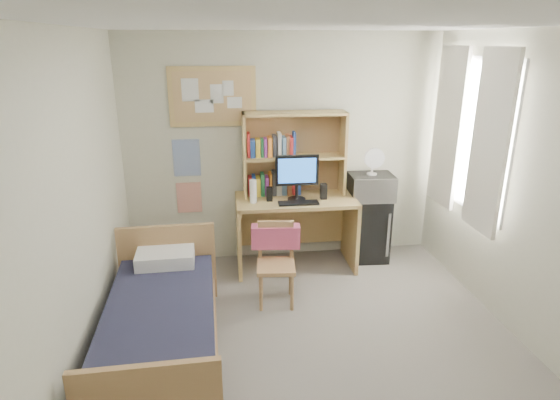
{
  "coord_description": "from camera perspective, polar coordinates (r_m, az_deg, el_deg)",
  "views": [
    {
      "loc": [
        -0.78,
        -3.11,
        2.5
      ],
      "look_at": [
        -0.17,
        1.2,
        1.01
      ],
      "focal_mm": 30.0,
      "sensor_mm": 36.0,
      "label": 1
    }
  ],
  "objects": [
    {
      "name": "floor",
      "position": [
        4.08,
        4.99,
        -19.19
      ],
      "size": [
        3.6,
        4.2,
        0.02
      ],
      "primitive_type": "cube",
      "color": "gray",
      "rests_on": "ground"
    },
    {
      "name": "ceiling",
      "position": [
        3.21,
        6.39,
        20.59
      ],
      "size": [
        3.6,
        4.2,
        0.02
      ],
      "primitive_type": "cube",
      "color": "white",
      "rests_on": "wall_back"
    },
    {
      "name": "wall_back",
      "position": [
        5.41,
        0.42,
        6.1
      ],
      "size": [
        3.6,
        0.04,
        2.6
      ],
      "primitive_type": "cube",
      "color": "beige",
      "rests_on": "floor"
    },
    {
      "name": "wall_left",
      "position": [
        3.49,
        -24.54,
        -3.0
      ],
      "size": [
        0.04,
        4.2,
        2.6
      ],
      "primitive_type": "cube",
      "color": "beige",
      "rests_on": "floor"
    },
    {
      "name": "wall_right",
      "position": [
        4.22,
        30.12,
        -0.25
      ],
      "size": [
        0.04,
        4.2,
        2.6
      ],
      "primitive_type": "cube",
      "color": "beige",
      "rests_on": "floor"
    },
    {
      "name": "window_unit",
      "position": [
        5.08,
        22.13,
        7.33
      ],
      "size": [
        0.1,
        1.4,
        1.7
      ],
      "primitive_type": "cube",
      "color": "white",
      "rests_on": "wall_right"
    },
    {
      "name": "curtain_left",
      "position": [
        4.73,
        24.17,
        6.3
      ],
      "size": [
        0.04,
        0.55,
        1.7
      ],
      "primitive_type": "cube",
      "color": "white",
      "rests_on": "wall_right"
    },
    {
      "name": "curtain_right",
      "position": [
        5.41,
        19.79,
        8.24
      ],
      "size": [
        0.04,
        0.55,
        1.7
      ],
      "primitive_type": "cube",
      "color": "white",
      "rests_on": "wall_right"
    },
    {
      "name": "bulletin_board",
      "position": [
        5.23,
        -8.22,
        12.36
      ],
      "size": [
        0.94,
        0.03,
        0.64
      ],
      "primitive_type": "cube",
      "color": "tan",
      "rests_on": "wall_back"
    },
    {
      "name": "poster_wave",
      "position": [
        5.36,
        -11.32,
        5.07
      ],
      "size": [
        0.3,
        0.01,
        0.42
      ],
      "primitive_type": "cube",
      "color": "#26499A",
      "rests_on": "wall_back"
    },
    {
      "name": "poster_japan",
      "position": [
        5.49,
        -11.01,
        0.3
      ],
      "size": [
        0.28,
        0.01,
        0.36
      ],
      "primitive_type": "cube",
      "color": "red",
      "rests_on": "wall_back"
    },
    {
      "name": "desk",
      "position": [
        5.36,
        1.88,
        -3.97
      ],
      "size": [
        1.35,
        0.7,
        0.83
      ],
      "primitive_type": "cube",
      "rotation": [
        0.0,
        0.0,
        -0.03
      ],
      "color": "tan",
      "rests_on": "floor"
    },
    {
      "name": "desk_chair",
      "position": [
        4.63,
        -0.48,
        -7.99
      ],
      "size": [
        0.45,
        0.45,
        0.81
      ],
      "primitive_type": "cube",
      "rotation": [
        0.0,
        0.0,
        -0.11
      ],
      "color": "#AC8351",
      "rests_on": "floor"
    },
    {
      "name": "mini_fridge",
      "position": [
        5.67,
        10.65,
        -3.38
      ],
      "size": [
        0.47,
        0.47,
        0.76
      ],
      "primitive_type": "cube",
      "rotation": [
        0.0,
        0.0,
        -0.06
      ],
      "color": "black",
      "rests_on": "floor"
    },
    {
      "name": "bed",
      "position": [
        4.09,
        -14.22,
        -15.22
      ],
      "size": [
        0.92,
        1.8,
        0.49
      ],
      "primitive_type": "cube",
      "rotation": [
        0.0,
        0.0,
        0.01
      ],
      "color": "black",
      "rests_on": "floor"
    },
    {
      "name": "hutch",
      "position": [
        5.23,
        1.75,
        5.61
      ],
      "size": [
        1.15,
        0.32,
        0.93
      ],
      "primitive_type": "cube",
      "rotation": [
        0.0,
        0.0,
        -0.03
      ],
      "color": "tan",
      "rests_on": "desk"
    },
    {
      "name": "monitor",
      "position": [
        5.08,
        2.06,
        2.7
      ],
      "size": [
        0.47,
        0.05,
        0.5
      ],
      "primitive_type": "cube",
      "rotation": [
        0.0,
        0.0,
        -0.03
      ],
      "color": "black",
      "rests_on": "desk"
    },
    {
      "name": "keyboard",
      "position": [
        5.02,
        2.27,
        -0.37
      ],
      "size": [
        0.44,
        0.15,
        0.02
      ],
      "primitive_type": "cube",
      "rotation": [
        0.0,
        0.0,
        -0.03
      ],
      "color": "black",
      "rests_on": "desk"
    },
    {
      "name": "speaker_left",
      "position": [
        5.1,
        -1.3,
        0.73
      ],
      "size": [
        0.07,
        0.07,
        0.16
      ],
      "primitive_type": "cube",
      "rotation": [
        0.0,
        0.0,
        -0.03
      ],
      "color": "black",
      "rests_on": "desk"
    },
    {
      "name": "speaker_right",
      "position": [
        5.18,
        5.33,
        1.06
      ],
      "size": [
        0.07,
        0.07,
        0.17
      ],
      "primitive_type": "cube",
      "rotation": [
        0.0,
        0.0,
        -0.03
      ],
      "color": "black",
      "rests_on": "desk"
    },
    {
      "name": "water_bottle",
      "position": [
        5.03,
        -3.3,
        1.06
      ],
      "size": [
        0.08,
        0.08,
        0.26
      ],
      "primitive_type": "cylinder",
      "rotation": [
        0.0,
        0.0,
        -0.03
      ],
      "color": "white",
      "rests_on": "desk"
    },
    {
      "name": "hoodie",
      "position": [
        4.71,
        -0.53,
        -4.47
      ],
      "size": [
        0.5,
        0.2,
        0.23
      ],
      "primitive_type": "cube",
      "rotation": [
        0.0,
        0.0,
        -0.11
      ],
      "color": "#CE4E74",
      "rests_on": "desk_chair"
    },
    {
      "name": "microwave",
      "position": [
        5.48,
        11.03,
        1.61
      ],
      "size": [
        0.52,
        0.4,
        0.29
      ],
      "primitive_type": "cube",
      "rotation": [
        0.0,
        0.0,
        -0.06
      ],
      "color": "#B3B3B8",
      "rests_on": "mini_fridge"
    },
    {
      "name": "desk_fan",
      "position": [
        5.4,
        11.21,
        4.5
      ],
      "size": [
        0.24,
        0.24,
        0.28
      ],
      "primitive_type": "cylinder",
      "rotation": [
        0.0,
        0.0,
        -0.06
      ],
      "color": "white",
      "rests_on": "microwave"
    },
    {
      "name": "pillow",
      "position": [
        4.59,
        -13.77,
        -6.74
      ],
      "size": [
        0.54,
        0.38,
        0.13
      ],
      "primitive_type": "cube",
      "rotation": [
        0.0,
        0.0,
        0.01
      ],
      "color": "white",
      "rests_on": "bed"
    }
  ]
}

